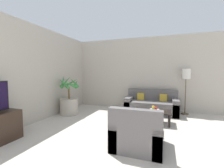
{
  "coord_description": "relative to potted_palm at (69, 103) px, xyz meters",
  "views": [
    {
      "loc": [
        0.18,
        0.82,
        1.37
      ],
      "look_at": [
        -1.51,
        5.63,
        1.0
      ],
      "focal_mm": 24.0,
      "sensor_mm": 36.0,
      "label": 1
    }
  ],
  "objects": [
    {
      "name": "wall_back",
      "position": [
        2.79,
        1.58,
        0.96
      ],
      "size": [
        7.97,
        0.06,
        2.7
      ],
      "color": "#BCB2A3",
      "rests_on": "ground_plane"
    },
    {
      "name": "wall_left",
      "position": [
        -0.43,
        -1.71,
        0.96
      ],
      "size": [
        0.06,
        8.13,
        2.7
      ],
      "color": "#BCB2A3",
      "rests_on": "ground_plane"
    },
    {
      "name": "potted_palm",
      "position": [
        0.0,
        0.0,
        0.0
      ],
      "size": [
        0.69,
        0.75,
        1.31
      ],
      "color": "#ADA393",
      "rests_on": "ground_plane"
    },
    {
      "name": "sofa_loveseat",
      "position": [
        2.56,
        1.1,
        -0.13
      ],
      "size": [
        1.72,
        0.81,
        0.78
      ],
      "color": "#605B5B",
      "rests_on": "ground_plane"
    },
    {
      "name": "floor_lamp",
      "position": [
        3.64,
        1.31,
        0.85
      ],
      "size": [
        0.27,
        0.27,
        1.51
      ],
      "color": "brown",
      "rests_on": "ground_plane"
    },
    {
      "name": "coffee_table",
      "position": [
        2.67,
        0.05,
        -0.09
      ],
      "size": [
        0.97,
        0.57,
        0.34
      ],
      "color": "black",
      "rests_on": "ground_plane"
    },
    {
      "name": "fruit_bowl",
      "position": [
        2.74,
        -0.03,
        -0.02
      ],
      "size": [
        0.26,
        0.26,
        0.06
      ],
      "color": "beige",
      "rests_on": "coffee_table"
    },
    {
      "name": "apple_red",
      "position": [
        2.78,
        -0.05,
        0.04
      ],
      "size": [
        0.07,
        0.07,
        0.07
      ],
      "color": "red",
      "rests_on": "fruit_bowl"
    },
    {
      "name": "apple_green",
      "position": [
        2.7,
        -0.09,
        0.04
      ],
      "size": [
        0.07,
        0.07,
        0.07
      ],
      "color": "olive",
      "rests_on": "fruit_bowl"
    },
    {
      "name": "orange_fruit",
      "position": [
        2.7,
        0.01,
        0.05
      ],
      "size": [
        0.09,
        0.09,
        0.09
      ],
      "color": "orange",
      "rests_on": "fruit_bowl"
    },
    {
      "name": "armchair",
      "position": [
        2.53,
        -1.47,
        -0.13
      ],
      "size": [
        0.89,
        0.84,
        0.79
      ],
      "color": "#605B5B",
      "rests_on": "ground_plane"
    },
    {
      "name": "ottoman",
      "position": [
        2.57,
        -0.63,
        -0.21
      ],
      "size": [
        0.53,
        0.53,
        0.38
      ],
      "color": "#605B5B",
      "rests_on": "ground_plane"
    }
  ]
}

